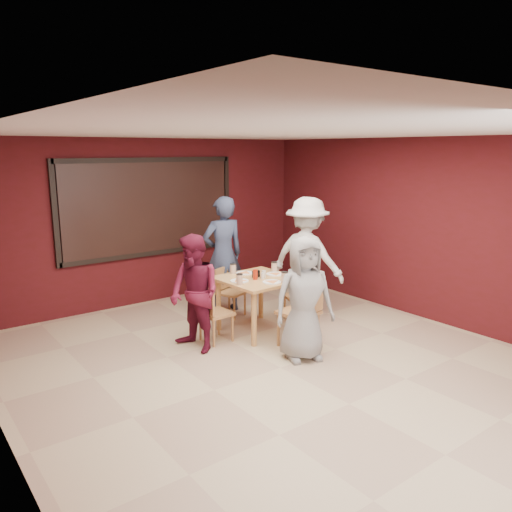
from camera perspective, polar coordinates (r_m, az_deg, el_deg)
floor at (r=6.25m, az=2.83°, el=-12.62°), size 7.00×7.00×0.00m
window_blinds at (r=8.66m, az=-11.98°, el=5.45°), size 3.00×0.02×1.50m
dining_table at (r=7.19m, az=0.20°, el=-3.29°), size 1.07×1.07×0.96m
chair_front at (r=6.67m, az=5.43°, el=-6.03°), size 0.52×0.52×0.96m
chair_back at (r=7.96m, az=-3.21°, el=-3.76°), size 0.49×0.49×0.78m
chair_left at (r=6.87m, az=-5.05°, el=-6.20°), size 0.41×0.41×0.81m
chair_right at (r=7.76m, az=5.24°, el=-4.19°), size 0.49×0.49×0.78m
diner_front at (r=6.27m, az=5.50°, el=-4.87°), size 0.90×0.74×1.58m
diner_back at (r=8.10m, az=-3.79°, el=0.18°), size 0.76×0.56×1.89m
diner_left at (r=6.55m, az=-7.03°, el=-4.29°), size 0.69×0.83×1.55m
diner_right at (r=7.92m, az=5.86°, el=-0.12°), size 1.06×1.38×1.89m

